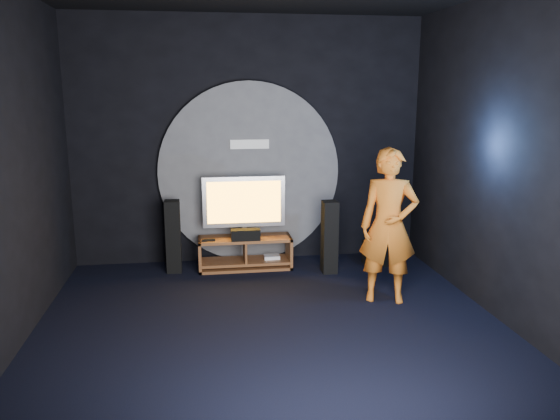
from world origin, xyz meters
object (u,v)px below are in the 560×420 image
(tower_speaker_right, at_px, (330,237))
(subwoofer, at_px, (375,253))
(tv, at_px, (244,204))
(player, at_px, (389,226))
(media_console, at_px, (246,255))
(tower_speaker_left, at_px, (173,236))

(tower_speaker_right, height_order, subwoofer, tower_speaker_right)
(tv, xyz_separation_m, tower_speaker_right, (1.13, -0.42, -0.41))
(tower_speaker_right, distance_m, subwoofer, 0.84)
(tv, distance_m, player, 2.18)
(media_console, relative_size, tv, 1.13)
(subwoofer, xyz_separation_m, player, (-0.29, -1.32, 0.74))
(player, bearing_deg, tower_speaker_right, 128.72)
(tower_speaker_right, distance_m, player, 1.24)
(tower_speaker_left, bearing_deg, media_console, 0.48)
(tv, xyz_separation_m, player, (1.58, -1.51, -0.00))
(media_console, height_order, tv, tv)
(tv, height_order, tower_speaker_right, tv)
(player, bearing_deg, tower_speaker_left, 167.39)
(tower_speaker_left, xyz_separation_m, tower_speaker_right, (2.12, -0.34, 0.00))
(tower_speaker_left, relative_size, player, 0.55)
(tower_speaker_right, bearing_deg, tower_speaker_left, 170.77)
(tower_speaker_left, relative_size, tower_speaker_right, 1.00)
(tv, relative_size, subwoofer, 3.38)
(tower_speaker_left, xyz_separation_m, player, (2.56, -1.43, 0.41))
(subwoofer, bearing_deg, tower_speaker_left, 177.79)
(tower_speaker_right, relative_size, subwoofer, 2.95)
(media_console, distance_m, tv, 0.72)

